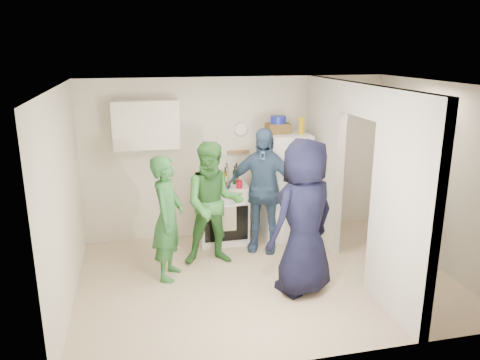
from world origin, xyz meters
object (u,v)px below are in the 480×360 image
Objects in this scene: fridge at (284,186)px; person_navy at (304,218)px; stove at (222,213)px; person_nook at (397,196)px; wicker_basket at (278,128)px; person_denim at (263,190)px; person_green_left at (168,218)px; blue_bowl at (278,120)px; person_green_center at (214,204)px; yellow_cup_stack_top at (301,126)px.

person_navy is (-0.31, -1.73, 0.13)m from fridge.
person_nook is at bearing -25.24° from stove.
wicker_basket is 0.18× the size of person_navy.
person_denim is at bearing -111.19° from person_nook.
person_nook is at bearing -71.68° from person_green_left.
wicker_basket is 0.19× the size of person_nook.
wicker_basket is 0.13m from blue_bowl.
wicker_basket is 1.62m from person_green_center.
yellow_cup_stack_top reaches higher than stove.
wicker_basket is at bearing 0.00° from blue_bowl.
wicker_basket is 0.21× the size of person_green_left.
person_denim is 0.96× the size of person_navy.
person_denim reaches higher than person_nook.
stove is 1.56m from wicker_basket.
person_green_center is (0.65, 0.28, 0.04)m from person_green_left.
yellow_cup_stack_top is 1.83m from person_green_center.
blue_bowl is 0.12× the size of person_navy.
person_navy reaches higher than wicker_basket.
fridge is at bearing -26.57° from blue_bowl.
blue_bowl is at bearing -129.12° from person_nook.
yellow_cup_stack_top is at bearing -6.21° from stove.
stove is 0.47× the size of person_navy.
person_green_left is 3.21m from person_nook.
fridge is 0.92× the size of person_nook.
person_green_left is 0.85× the size of person_navy.
person_denim is 1.02× the size of person_nook.
wicker_basket is at bearing -129.12° from person_nook.
person_nook is (2.30, -1.08, 0.45)m from stove.
person_navy reaches higher than stove.
stove is 0.55× the size of person_green_left.
person_navy reaches higher than person_nook.
person_green_left reaches higher than stove.
person_denim is (1.42, 0.58, 0.10)m from person_green_left.
wicker_basket is at bearing -40.22° from person_green_left.
person_green_center is at bearing -146.16° from blue_bowl.
yellow_cup_stack_top reaches higher than person_nook.
wicker_basket reaches higher than fridge.
wicker_basket reaches higher than stove.
person_navy is at bearing -100.24° from fridge.
yellow_cup_stack_top is 1.90m from person_navy.
blue_bowl is 0.14× the size of person_green_center.
person_denim is at bearing -138.14° from fridge.
person_denim is 1.90m from person_nook.
wicker_basket is at bearing 38.77° from person_green_center.
wicker_basket is 0.19× the size of person_denim.
stove is at bearing -178.69° from blue_bowl.
person_navy is at bearing -108.10° from yellow_cup_stack_top.
person_denim is (0.77, 0.30, 0.06)m from person_green_center.
person_denim is at bearing -155.38° from yellow_cup_stack_top.
fridge is (0.97, -0.03, 0.38)m from stove.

